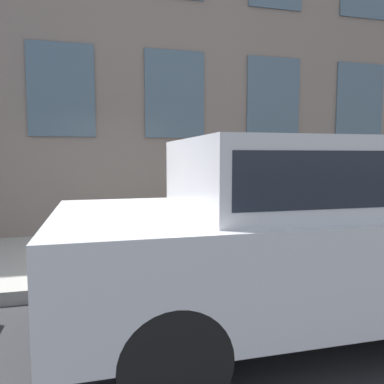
# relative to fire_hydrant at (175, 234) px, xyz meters

# --- Properties ---
(ground_plane) EXTENTS (80.00, 80.00, 0.00)m
(ground_plane) POSITION_rel_fire_hydrant_xyz_m (-0.51, 0.54, -0.59)
(ground_plane) COLOR #2D2D30
(sidewalk) EXTENTS (2.95, 60.00, 0.16)m
(sidewalk) POSITION_rel_fire_hydrant_xyz_m (0.96, 0.54, -0.51)
(sidewalk) COLOR #9E9B93
(sidewalk) RESTS_ON ground_plane
(fire_hydrant) EXTENTS (0.30, 0.43, 0.85)m
(fire_hydrant) POSITION_rel_fire_hydrant_xyz_m (0.00, 0.00, 0.00)
(fire_hydrant) COLOR gold
(fire_hydrant) RESTS_ON sidewalk
(person) EXTENTS (0.36, 0.24, 1.50)m
(person) POSITION_rel_fire_hydrant_xyz_m (0.35, -0.55, 0.47)
(person) COLOR #232328
(person) RESTS_ON sidewalk
(parked_car_silver_near) EXTENTS (2.06, 4.25, 1.78)m
(parked_car_silver_near) POSITION_rel_fire_hydrant_xyz_m (-1.70, -0.76, 0.38)
(parked_car_silver_near) COLOR black
(parked_car_silver_near) RESTS_ON ground_plane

